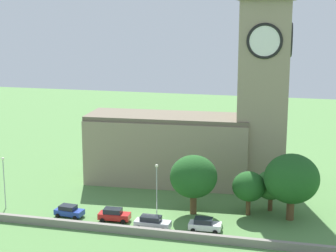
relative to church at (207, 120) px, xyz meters
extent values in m
plane|color=#517F42|center=(-4.92, -2.79, -10.79)|extent=(200.00, 200.00, 0.00)
cube|color=gray|center=(-6.50, -0.37, -5.39)|extent=(27.35, 10.95, 10.80)
cube|color=#675C4A|center=(-6.50, -0.37, 0.36)|extent=(27.31, 10.20, 0.70)
cube|color=gray|center=(8.82, 0.52, 4.18)|extent=(8.14, 8.14, 29.94)
cylinder|color=white|center=(9.05, -3.38, 13.16)|extent=(4.93, 0.41, 4.93)
torus|color=black|center=(9.05, -3.38, 13.16)|extent=(5.39, 0.75, 5.37)
cylinder|color=white|center=(12.73, 0.75, 13.16)|extent=(0.41, 4.93, 4.93)
torus|color=black|center=(12.73, 0.75, 13.16)|extent=(0.75, 5.39, 5.37)
cube|color=gray|center=(-4.92, -23.32, -10.27)|extent=(51.83, 0.70, 1.04)
cube|color=#233D9E|center=(-16.01, -19.52, -10.12)|extent=(4.15, 2.15, 0.74)
cube|color=#1E232B|center=(-16.21, -19.50, -9.45)|extent=(2.38, 1.78, 0.59)
cylinder|color=black|center=(-14.57, -18.74, -10.49)|extent=(0.62, 0.38, 0.60)
cylinder|color=black|center=(-14.73, -20.54, -10.49)|extent=(0.62, 0.38, 0.60)
cylinder|color=black|center=(-17.28, -18.50, -10.49)|extent=(0.62, 0.38, 0.60)
cylinder|color=black|center=(-17.44, -20.30, -10.49)|extent=(0.62, 0.38, 0.60)
cube|color=red|center=(-9.28, -19.58, -10.04)|extent=(4.43, 2.04, 0.83)
cube|color=#1E232B|center=(-9.50, -19.59, -9.30)|extent=(2.51, 1.71, 0.66)
cylinder|color=black|center=(-7.87, -18.60, -10.46)|extent=(0.68, 0.36, 0.66)
cylinder|color=black|center=(-7.76, -20.37, -10.46)|extent=(0.68, 0.36, 0.66)
cylinder|color=black|center=(-10.81, -18.78, -10.46)|extent=(0.68, 0.36, 0.66)
cylinder|color=black|center=(-10.70, -20.55, -10.46)|extent=(0.68, 0.36, 0.66)
cube|color=silver|center=(-3.40, -21.05, -10.04)|extent=(4.81, 1.80, 0.83)
cube|color=#1E232B|center=(-3.64, -21.05, -9.29)|extent=(2.70, 1.56, 0.66)
cylinder|color=black|center=(-1.76, -20.20, -10.46)|extent=(0.67, 0.32, 0.67)
cylinder|color=black|center=(-1.78, -21.94, -10.46)|extent=(0.67, 0.32, 0.67)
cylinder|color=black|center=(-5.02, -20.16, -10.46)|extent=(0.67, 0.32, 0.67)
cylinder|color=black|center=(-5.04, -21.90, -10.46)|extent=(0.67, 0.32, 0.67)
cube|color=silver|center=(3.44, -19.89, -10.08)|extent=(4.33, 2.09, 0.79)
cube|color=#1E232B|center=(3.23, -19.90, -9.38)|extent=(2.45, 1.78, 0.62)
cylinder|color=black|center=(4.84, -18.88, -10.47)|extent=(0.64, 0.37, 0.63)
cylinder|color=black|center=(4.93, -20.79, -10.47)|extent=(0.64, 0.37, 0.63)
cylinder|color=black|center=(1.96, -19.00, -10.47)|extent=(0.64, 0.37, 0.63)
cylinder|color=black|center=(2.04, -20.91, -10.47)|extent=(0.64, 0.37, 0.63)
cylinder|color=#9EA0A5|center=(-26.44, -18.76, -7.15)|extent=(0.14, 0.14, 7.28)
sphere|color=#F4EFCC|center=(-26.44, -18.76, -3.29)|extent=(0.44, 0.44, 0.44)
cylinder|color=#9EA0A5|center=(-3.80, -17.48, -7.04)|extent=(0.14, 0.14, 7.49)
sphere|color=#F4EFCC|center=(-3.80, -17.48, -3.07)|extent=(0.44, 0.44, 0.44)
cylinder|color=brown|center=(8.30, -12.65, -9.56)|extent=(0.65, 0.65, 2.47)
ellipsoid|color=#1E511E|center=(8.30, -12.65, -6.57)|extent=(4.68, 4.68, 4.21)
cylinder|color=brown|center=(14.12, -13.02, -9.25)|extent=(1.06, 1.06, 3.08)
ellipsoid|color=#1E511E|center=(14.12, -13.02, -4.87)|extent=(7.58, 7.58, 6.82)
cylinder|color=brown|center=(0.65, -14.04, -9.30)|extent=(0.94, 0.94, 2.98)
ellipsoid|color=#1E511E|center=(0.65, -14.04, -5.28)|extent=(6.72, 6.72, 6.05)
cylinder|color=brown|center=(11.21, -10.15, -9.73)|extent=(0.65, 0.65, 2.11)
ellipsoid|color=#33702D|center=(11.21, -10.15, -6.94)|extent=(4.64, 4.64, 4.18)
camera|label=1|loc=(15.52, -87.29, 17.79)|focal=59.10mm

